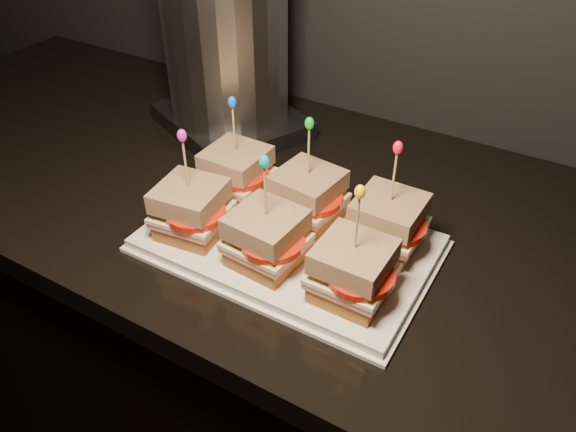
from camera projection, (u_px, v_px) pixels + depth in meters
The scene contains 49 objects.
cabinet at pixel (386, 432), 1.07m from camera, with size 2.13×0.60×0.88m, color black.
granite_slab at pixel (420, 250), 0.79m from camera, with size 2.17×0.64×0.04m, color black.
platter at pixel (288, 243), 0.76m from camera, with size 0.37×0.23×0.02m, color white.
platter_rim at pixel (288, 246), 0.76m from camera, with size 0.39×0.24×0.01m, color white.
sandwich_0_bread_bot at pixel (238, 187), 0.83m from camera, with size 0.08×0.08×0.02m, color brown.
sandwich_0_ham at pixel (237, 179), 0.82m from camera, with size 0.09×0.09×0.01m, color #C9665A.
sandwich_0_cheese at pixel (237, 175), 0.82m from camera, with size 0.09×0.09×0.01m, color #F9E9A8.
sandwich_0_tomato at pixel (241, 174), 0.80m from camera, with size 0.08×0.08×0.01m, color red.
sandwich_0_bread_top at pixel (236, 159), 0.80m from camera, with size 0.08×0.08×0.03m, color #64320E.
sandwich_0_pick at pixel (234, 132), 0.78m from camera, with size 0.00×0.00×0.09m, color tan.
sandwich_0_frill at pixel (232, 102), 0.75m from camera, with size 0.01×0.01×0.02m, color blue.
sandwich_1_bread_bot at pixel (307, 211), 0.78m from camera, with size 0.08×0.08×0.02m, color brown.
sandwich_1_ham at pixel (307, 202), 0.77m from camera, with size 0.09×0.09×0.01m, color #C9665A.
sandwich_1_cheese at pixel (307, 198), 0.77m from camera, with size 0.09×0.09×0.01m, color #F9E9A8.
sandwich_1_tomato at pixel (313, 198), 0.76m from camera, with size 0.08×0.08×0.01m, color red.
sandwich_1_bread_top at pixel (308, 182), 0.75m from camera, with size 0.08×0.08×0.03m, color #64320E.
sandwich_1_pick at pixel (309, 154), 0.73m from camera, with size 0.00×0.00×0.09m, color tan.
sandwich_1_frill at pixel (309, 123), 0.70m from camera, with size 0.01×0.01×0.02m, color green.
sandwich_2_bread_bot at pixel (386, 238), 0.74m from camera, with size 0.08×0.08×0.02m, color brown.
sandwich_2_ham at pixel (387, 229), 0.73m from camera, with size 0.09×0.09×0.01m, color #C9665A.
sandwich_2_cheese at pixel (387, 225), 0.72m from camera, with size 0.09×0.09×0.01m, color #F9E9A8.
sandwich_2_tomato at pixel (395, 226), 0.71m from camera, with size 0.08×0.08×0.01m, color red.
sandwich_2_bread_top at pixel (390, 209), 0.71m from camera, with size 0.08×0.08×0.03m, color #64320E.
sandwich_2_pick at pixel (394, 180), 0.68m from camera, with size 0.00×0.00×0.09m, color tan.
sandwich_2_frill at pixel (398, 148), 0.65m from camera, with size 0.01×0.01×0.02m, color red.
sandwich_3_bread_bot at pixel (193, 225), 0.76m from camera, with size 0.08×0.08×0.02m, color brown.
sandwich_3_ham at pixel (192, 216), 0.75m from camera, with size 0.09×0.09×0.01m, color #C9665A.
sandwich_3_cheese at pixel (192, 212), 0.75m from camera, with size 0.09×0.09×0.01m, color #F9E9A8.
sandwich_3_tomato at pixel (195, 212), 0.73m from camera, with size 0.08×0.08×0.01m, color red.
sandwich_3_bread_top at pixel (190, 196), 0.73m from camera, with size 0.08×0.08×0.03m, color #64320E.
sandwich_3_pick at pixel (186, 167), 0.70m from camera, with size 0.00×0.00×0.09m, color tan.
sandwich_3_frill at pixel (182, 136), 0.68m from camera, with size 0.01×0.01×0.02m, color #C522AC.
sandwich_4_bread_bot at pixel (267, 254), 0.71m from camera, with size 0.08×0.08×0.02m, color brown.
sandwich_4_ham at pixel (267, 245), 0.70m from camera, with size 0.09×0.09×0.01m, color #C9665A.
sandwich_4_cheese at pixel (267, 240), 0.70m from camera, with size 0.09×0.09×0.01m, color #F9E9A8.
sandwich_4_tomato at pixel (272, 242), 0.68m from camera, with size 0.08×0.08×0.01m, color red.
sandwich_4_bread_top at pixel (266, 224), 0.68m from camera, with size 0.08×0.08×0.03m, color #64320E.
sandwich_4_pick at pixel (265, 194), 0.66m from camera, with size 0.00×0.00×0.09m, color tan.
sandwich_4_frill at pixel (264, 162), 0.63m from camera, with size 0.01×0.01×0.02m, color #059DC6.
sandwich_5_bread_bot at pixel (351, 287), 0.66m from camera, with size 0.08×0.08×0.02m, color brown.
sandwich_5_ham at pixel (352, 278), 0.65m from camera, with size 0.09×0.09×0.01m, color #C9665A.
sandwich_5_cheese at pixel (352, 273), 0.65m from camera, with size 0.09×0.09×0.01m, color #F9E9A8.
sandwich_5_tomato at pixel (360, 275), 0.64m from camera, with size 0.08×0.08×0.01m, color red.
sandwich_5_bread_top at pixel (354, 256), 0.63m from camera, with size 0.08×0.08×0.03m, color #64320E.
sandwich_5_pick at pixel (357, 226), 0.61m from camera, with size 0.00×0.00×0.09m, color tan.
sandwich_5_frill at pixel (360, 192), 0.58m from camera, with size 0.01×0.01×0.02m, color yellow.
appliance_base at pixel (232, 121), 1.03m from camera, with size 0.25×0.21×0.03m, color #262628.
appliance_body at pixel (226, 40), 0.94m from camera, with size 0.21×0.21×0.27m, color silver.
appliance at pixel (226, 43), 0.94m from camera, with size 0.25×0.21×0.32m, color silver, non-canonical shape.
Camera 1 is at (-0.28, 1.08, 1.41)m, focal length 35.00 mm.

